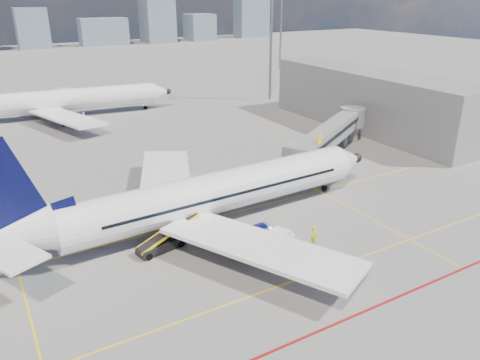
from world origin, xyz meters
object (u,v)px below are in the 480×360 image
object	(u,v)px
cargo_dolly	(273,245)
ramp_worker	(314,236)
second_aircraft	(60,101)
main_aircraft	(203,197)
baggage_tug	(282,237)
belt_loader	(162,243)

from	to	relation	value
cargo_dolly	ramp_worker	world-z (taller)	cargo_dolly
second_aircraft	cargo_dolly	world-z (taller)	second_aircraft
ramp_worker	main_aircraft	bearing A→B (deg)	36.26
baggage_tug	cargo_dolly	xyz separation A→B (m)	(-2.08, -1.50, 0.49)
baggage_tug	cargo_dolly	distance (m)	2.61
baggage_tug	ramp_worker	xyz separation A→B (m)	(2.48, -1.80, 0.30)
second_aircraft	cargo_dolly	size ratio (longest dim) A/B	10.05
second_aircraft	ramp_worker	bearing A→B (deg)	-73.77
second_aircraft	belt_loader	world-z (taller)	second_aircraft
main_aircraft	cargo_dolly	xyz separation A→B (m)	(2.76, -8.77, -2.04)
main_aircraft	belt_loader	xyz separation A→B (m)	(-5.61, -2.60, -2.52)
second_aircraft	belt_loader	distance (m)	57.18
ramp_worker	cargo_dolly	bearing A→B (deg)	83.61
baggage_tug	ramp_worker	distance (m)	3.07
baggage_tug	belt_loader	xyz separation A→B (m)	(-10.46, 4.67, 0.01)
belt_loader	main_aircraft	bearing A→B (deg)	13.22
cargo_dolly	ramp_worker	xyz separation A→B (m)	(4.56, -0.30, -0.19)
baggage_tug	belt_loader	bearing A→B (deg)	154.88
main_aircraft	cargo_dolly	distance (m)	9.42
belt_loader	second_aircraft	bearing A→B (deg)	76.50
cargo_dolly	ramp_worker	distance (m)	4.57
baggage_tug	cargo_dolly	size ratio (longest dim) A/B	0.49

